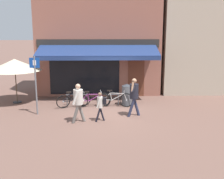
# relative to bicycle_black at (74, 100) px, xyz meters

# --- Properties ---
(ground_plane) EXTENTS (160.00, 160.00, 0.00)m
(ground_plane) POSITION_rel_bicycle_black_xyz_m (1.68, -0.97, -0.36)
(ground_plane) COLOR brown
(shop_front) EXTENTS (7.01, 4.62, 6.36)m
(shop_front) POSITION_rel_bicycle_black_xyz_m (1.15, 3.70, 2.81)
(shop_front) COLOR #8E5647
(shop_front) RESTS_ON ground_plane
(neighbour_building) EXTENTS (7.68, 4.00, 7.66)m
(neighbour_building) POSITION_rel_bicycle_black_xyz_m (8.69, 4.22, 3.47)
(neighbour_building) COLOR tan
(neighbour_building) RESTS_ON ground_plane
(bike_rack_rail) EXTENTS (2.65, 0.04, 0.57)m
(bike_rack_rail) POSITION_rel_bicycle_black_xyz_m (0.90, 0.32, 0.10)
(bike_rack_rail) COLOR #47494F
(bike_rack_rail) RESTS_ON ground_plane
(bicycle_black) EXTENTS (1.66, 0.83, 0.84)m
(bicycle_black) POSITION_rel_bicycle_black_xyz_m (0.00, 0.00, 0.00)
(bicycle_black) COLOR black
(bicycle_black) RESTS_ON ground_plane
(bicycle_purple) EXTENTS (1.72, 0.52, 0.79)m
(bicycle_purple) POSITION_rel_bicycle_black_xyz_m (0.89, 0.01, -0.01)
(bicycle_purple) COLOR black
(bicycle_purple) RESTS_ON ground_plane
(bicycle_silver) EXTENTS (1.79, 0.52, 0.84)m
(bicycle_silver) POSITION_rel_bicycle_black_xyz_m (2.00, 0.05, 0.01)
(bicycle_silver) COLOR black
(bicycle_silver) RESTS_ON ground_plane
(pedestrian_adult) EXTENTS (0.59, 0.62, 1.69)m
(pedestrian_adult) POSITION_rel_bicycle_black_xyz_m (2.77, -1.48, 0.66)
(pedestrian_adult) COLOR #282D47
(pedestrian_adult) RESTS_ON ground_plane
(pedestrian_child) EXTENTS (0.47, 0.41, 1.23)m
(pedestrian_child) POSITION_rel_bicycle_black_xyz_m (1.34, -2.14, 0.41)
(pedestrian_child) COLOR black
(pedestrian_child) RESTS_ON ground_plane
(pedestrian_second_adult) EXTENTS (0.56, 0.64, 1.62)m
(pedestrian_second_adult) POSITION_rel_bicycle_black_xyz_m (0.44, -2.25, 0.61)
(pedestrian_second_adult) COLOR slate
(pedestrian_second_adult) RESTS_ON ground_plane
(litter_bin) EXTENTS (0.52, 0.52, 1.08)m
(litter_bin) POSITION_rel_bicycle_black_xyz_m (2.60, 0.31, 0.18)
(litter_bin) COLOR #515459
(litter_bin) RESTS_ON ground_plane
(parking_sign) EXTENTS (0.44, 0.07, 2.60)m
(parking_sign) POSITION_rel_bicycle_black_xyz_m (-1.51, -1.13, 1.22)
(parking_sign) COLOR slate
(parking_sign) RESTS_ON ground_plane
(cafe_parasol) EXTENTS (2.62, 2.62, 2.27)m
(cafe_parasol) POSITION_rel_bicycle_black_xyz_m (-3.03, 0.91, 1.60)
(cafe_parasol) COLOR #4C3D2D
(cafe_parasol) RESTS_ON ground_plane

